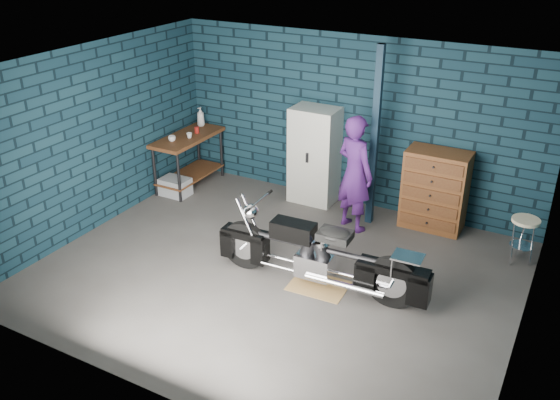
# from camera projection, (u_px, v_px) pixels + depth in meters

# --- Properties ---
(ground) EXTENTS (6.00, 6.00, 0.00)m
(ground) POSITION_uv_depth(u_px,v_px,m) (277.00, 272.00, 7.83)
(ground) COLOR #4B4846
(ground) RESTS_ON ground
(room_walls) EXTENTS (6.02, 5.01, 2.71)m
(room_walls) POSITION_uv_depth(u_px,v_px,m) (297.00, 123.00, 7.44)
(room_walls) COLOR #0F2632
(room_walls) RESTS_ON ground
(support_post) EXTENTS (0.10, 0.10, 2.70)m
(support_post) POSITION_uv_depth(u_px,v_px,m) (375.00, 138.00, 8.55)
(support_post) COLOR #102334
(support_post) RESTS_ON ground
(workbench) EXTENTS (0.60, 1.40, 0.91)m
(workbench) POSITION_uv_depth(u_px,v_px,m) (189.00, 161.00, 10.17)
(workbench) COLOR brown
(workbench) RESTS_ON ground
(drip_mat) EXTENTS (0.75, 0.57, 0.01)m
(drip_mat) POSITION_uv_depth(u_px,v_px,m) (318.00, 286.00, 7.53)
(drip_mat) COLOR olive
(drip_mat) RESTS_ON ground
(motorcycle) EXTENTS (2.39, 0.75, 1.04)m
(motorcycle) POSITION_uv_depth(u_px,v_px,m) (320.00, 251.00, 7.31)
(motorcycle) COLOR black
(motorcycle) RESTS_ON ground
(person) EXTENTS (0.76, 0.64, 1.75)m
(person) POSITION_uv_depth(u_px,v_px,m) (355.00, 173.00, 8.59)
(person) COLOR #471C69
(person) RESTS_ON ground
(storage_bin) EXTENTS (0.48, 0.34, 0.30)m
(storage_bin) POSITION_uv_depth(u_px,v_px,m) (175.00, 187.00, 9.94)
(storage_bin) COLOR #92959A
(storage_bin) RESTS_ON ground
(locker) EXTENTS (0.73, 0.52, 1.57)m
(locker) POSITION_uv_depth(u_px,v_px,m) (314.00, 156.00, 9.48)
(locker) COLOR silver
(locker) RESTS_ON ground
(tool_chest) EXTENTS (0.91, 0.50, 1.21)m
(tool_chest) POSITION_uv_depth(u_px,v_px,m) (435.00, 190.00, 8.71)
(tool_chest) COLOR brown
(tool_chest) RESTS_ON ground
(shop_stool) EXTENTS (0.46, 0.46, 0.66)m
(shop_stool) POSITION_uv_depth(u_px,v_px,m) (522.00, 241.00, 7.90)
(shop_stool) COLOR beige
(shop_stool) RESTS_ON ground
(cup_a) EXTENTS (0.16, 0.16, 0.10)m
(cup_a) POSITION_uv_depth(u_px,v_px,m) (172.00, 139.00, 9.70)
(cup_a) COLOR beige
(cup_a) RESTS_ON workbench
(cup_b) EXTENTS (0.12, 0.12, 0.09)m
(cup_b) POSITION_uv_depth(u_px,v_px,m) (189.00, 135.00, 9.86)
(cup_b) COLOR beige
(cup_b) RESTS_ON workbench
(mug_red) EXTENTS (0.09, 0.09, 0.11)m
(mug_red) POSITION_uv_depth(u_px,v_px,m) (197.00, 130.00, 10.08)
(mug_red) COLOR maroon
(mug_red) RESTS_ON workbench
(bottle) EXTENTS (0.15, 0.15, 0.34)m
(bottle) POSITION_uv_depth(u_px,v_px,m) (201.00, 117.00, 10.38)
(bottle) COLOR #92959A
(bottle) RESTS_ON workbench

